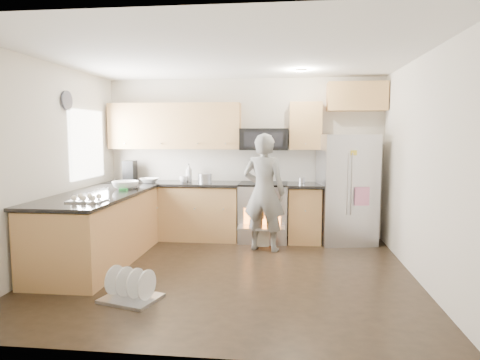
# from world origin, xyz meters

# --- Properties ---
(ground) EXTENTS (4.50, 4.50, 0.00)m
(ground) POSITION_xyz_m (0.00, 0.00, 0.00)
(ground) COLOR black
(ground) RESTS_ON ground
(room_shell) EXTENTS (4.54, 4.04, 2.62)m
(room_shell) POSITION_xyz_m (-0.04, 0.02, 1.67)
(room_shell) COLOR beige
(room_shell) RESTS_ON ground
(back_cabinet_run) EXTENTS (4.45, 0.64, 2.50)m
(back_cabinet_run) POSITION_xyz_m (-0.59, 1.75, 0.96)
(back_cabinet_run) COLOR tan
(back_cabinet_run) RESTS_ON ground
(peninsula) EXTENTS (0.96, 2.36, 1.04)m
(peninsula) POSITION_xyz_m (-1.75, 0.25, 0.46)
(peninsula) COLOR tan
(peninsula) RESTS_ON ground
(stove_range) EXTENTS (0.76, 0.97, 1.79)m
(stove_range) POSITION_xyz_m (0.35, 1.69, 0.68)
(stove_range) COLOR #B7B7BC
(stove_range) RESTS_ON ground
(refrigerator) EXTENTS (0.93, 0.78, 1.70)m
(refrigerator) POSITION_xyz_m (1.65, 1.70, 0.85)
(refrigerator) COLOR #B7B7BC
(refrigerator) RESTS_ON ground
(person) EXTENTS (0.70, 0.54, 1.72)m
(person) POSITION_xyz_m (0.39, 1.11, 0.86)
(person) COLOR gray
(person) RESTS_ON ground
(dish_rack) EXTENTS (0.65, 0.58, 0.34)m
(dish_rack) POSITION_xyz_m (-0.86, -0.95, 0.09)
(dish_rack) COLOR #B7B7BC
(dish_rack) RESTS_ON ground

